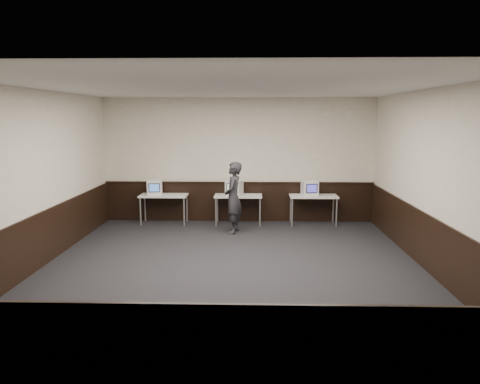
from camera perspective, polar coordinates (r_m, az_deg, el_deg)
name	(u,v)px	position (r m, az deg, el deg)	size (l,w,h in m)	color
floor	(232,269)	(8.52, -1.01, -9.38)	(8.00, 8.00, 0.00)	black
ceiling	(231,87)	(8.10, -1.07, 12.63)	(8.00, 8.00, 0.00)	white
back_wall	(239,160)	(12.13, -0.16, 3.90)	(7.00, 7.00, 0.00)	beige
front_wall	(211,241)	(4.24, -3.56, -6.02)	(7.00, 7.00, 0.00)	beige
left_wall	(34,180)	(9.02, -23.84, 1.31)	(8.00, 8.00, 0.00)	beige
right_wall	(434,182)	(8.72, 22.59, 1.15)	(8.00, 8.00, 0.00)	beige
wainscot_back	(239,202)	(12.26, -0.16, -1.23)	(6.98, 0.04, 1.00)	black
wainscot_front	(212,354)	(4.66, -3.40, -19.11)	(6.98, 0.04, 1.00)	black
wainscot_left	(39,241)	(9.21, -23.29, -5.48)	(0.04, 7.98, 1.00)	black
wainscot_right	(429,244)	(8.92, 22.04, -5.86)	(0.04, 7.98, 1.00)	black
wainscot_rail	(239,183)	(12.16, -0.16, 1.16)	(6.98, 0.06, 0.04)	black
desk_left	(164,197)	(12.06, -9.27, -0.66)	(1.20, 0.60, 0.75)	silver
desk_center	(238,198)	(11.85, -0.22, -0.71)	(1.20, 0.60, 0.75)	silver
desk_right	(313,198)	(11.94, 8.93, -0.75)	(1.20, 0.60, 0.75)	silver
emac_left	(155,187)	(12.07, -10.36, 0.56)	(0.42, 0.44, 0.37)	white
emac_center	(234,188)	(11.80, -0.71, 0.52)	(0.47, 0.48, 0.38)	white
emac_right	(310,188)	(11.89, 8.49, 0.49)	(0.43, 0.45, 0.38)	white
person	(233,198)	(10.92, -0.82, -0.71)	(0.61, 0.40, 1.68)	#252429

